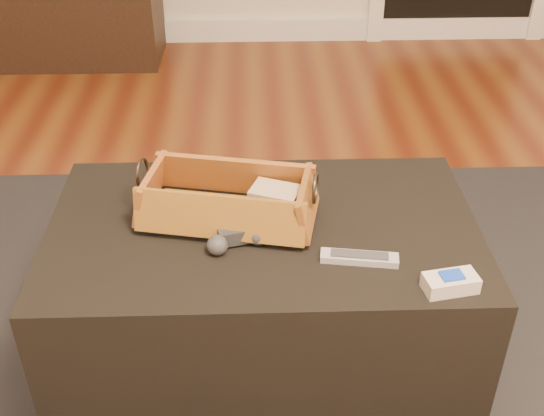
{
  "coord_description": "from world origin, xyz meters",
  "views": [
    {
      "loc": [
        0.16,
        -0.96,
        1.35
      ],
      "look_at": [
        0.2,
        0.31,
        0.49
      ],
      "focal_mm": 45.0,
      "sensor_mm": 36.0,
      "label": 1
    }
  ],
  "objects_px": {
    "media_cabinet": "(31,10)",
    "silver_remote": "(359,258)",
    "wicker_basket": "(228,202)",
    "cream_gadget": "(450,283)",
    "ottoman": "(264,293)",
    "game_controller": "(236,237)",
    "tv_remote": "(218,212)"
  },
  "relations": [
    {
      "from": "media_cabinet",
      "to": "silver_remote",
      "type": "distance_m",
      "value": 2.69
    },
    {
      "from": "wicker_basket",
      "to": "cream_gadget",
      "type": "xyz_separation_m",
      "value": [
        0.46,
        -0.27,
        -0.03
      ]
    },
    {
      "from": "media_cabinet",
      "to": "ottoman",
      "type": "bearing_deg",
      "value": -62.44
    },
    {
      "from": "media_cabinet",
      "to": "cream_gadget",
      "type": "xyz_separation_m",
      "value": [
        1.51,
        -2.42,
        0.2
      ]
    },
    {
      "from": "wicker_basket",
      "to": "game_controller",
      "type": "height_order",
      "value": "wicker_basket"
    },
    {
      "from": "ottoman",
      "to": "silver_remote",
      "type": "bearing_deg",
      "value": -34.75
    },
    {
      "from": "tv_remote",
      "to": "wicker_basket",
      "type": "bearing_deg",
      "value": 30.87
    },
    {
      "from": "media_cabinet",
      "to": "wicker_basket",
      "type": "xyz_separation_m",
      "value": [
        1.06,
        -2.15,
        0.23
      ]
    },
    {
      "from": "cream_gadget",
      "to": "tv_remote",
      "type": "bearing_deg",
      "value": 151.62
    },
    {
      "from": "game_controller",
      "to": "silver_remote",
      "type": "relative_size",
      "value": 0.86
    },
    {
      "from": "game_controller",
      "to": "wicker_basket",
      "type": "bearing_deg",
      "value": 100.2
    },
    {
      "from": "wicker_basket",
      "to": "media_cabinet",
      "type": "bearing_deg",
      "value": 116.17
    },
    {
      "from": "tv_remote",
      "to": "game_controller",
      "type": "bearing_deg",
      "value": -60.84
    },
    {
      "from": "media_cabinet",
      "to": "ottoman",
      "type": "xyz_separation_m",
      "value": [
        1.14,
        -2.18,
        -0.03
      ]
    },
    {
      "from": "media_cabinet",
      "to": "cream_gadget",
      "type": "relative_size",
      "value": 11.02
    },
    {
      "from": "wicker_basket",
      "to": "silver_remote",
      "type": "relative_size",
      "value": 2.55
    },
    {
      "from": "media_cabinet",
      "to": "game_controller",
      "type": "relative_size",
      "value": 8.73
    },
    {
      "from": "media_cabinet",
      "to": "tv_remote",
      "type": "bearing_deg",
      "value": -64.44
    },
    {
      "from": "silver_remote",
      "to": "cream_gadget",
      "type": "relative_size",
      "value": 1.46
    },
    {
      "from": "game_controller",
      "to": "ottoman",
      "type": "bearing_deg",
      "value": 52.18
    },
    {
      "from": "ottoman",
      "to": "game_controller",
      "type": "distance_m",
      "value": 0.25
    },
    {
      "from": "ottoman",
      "to": "game_controller",
      "type": "bearing_deg",
      "value": -127.82
    },
    {
      "from": "tv_remote",
      "to": "media_cabinet",
      "type": "bearing_deg",
      "value": 121.05
    },
    {
      "from": "media_cabinet",
      "to": "ottoman",
      "type": "height_order",
      "value": "media_cabinet"
    },
    {
      "from": "ottoman",
      "to": "silver_remote",
      "type": "xyz_separation_m",
      "value": [
        0.2,
        -0.14,
        0.22
      ]
    },
    {
      "from": "cream_gadget",
      "to": "silver_remote",
      "type": "bearing_deg",
      "value": 149.83
    },
    {
      "from": "wicker_basket",
      "to": "game_controller",
      "type": "bearing_deg",
      "value": -79.8
    },
    {
      "from": "wicker_basket",
      "to": "cream_gadget",
      "type": "relative_size",
      "value": 3.73
    },
    {
      "from": "wicker_basket",
      "to": "silver_remote",
      "type": "height_order",
      "value": "wicker_basket"
    },
    {
      "from": "game_controller",
      "to": "silver_remote",
      "type": "xyz_separation_m",
      "value": [
        0.27,
        -0.06,
        -0.01
      ]
    },
    {
      "from": "wicker_basket",
      "to": "cream_gadget",
      "type": "distance_m",
      "value": 0.53
    },
    {
      "from": "media_cabinet",
      "to": "silver_remote",
      "type": "bearing_deg",
      "value": -59.97
    }
  ]
}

